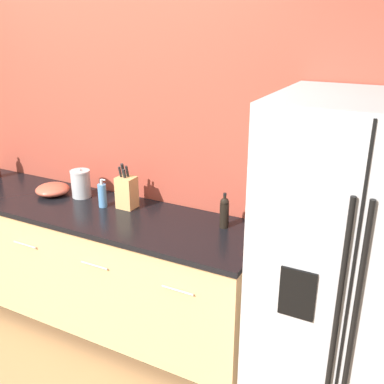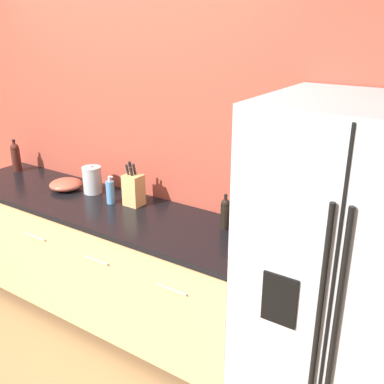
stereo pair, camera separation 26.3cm
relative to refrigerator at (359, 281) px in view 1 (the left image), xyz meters
name	(u,v)px [view 1 (the left image)]	position (x,y,z in m)	size (l,w,h in m)	color
wall_back	(119,143)	(-1.76, 0.43, 0.39)	(10.00, 0.05, 2.60)	#993D2D
counter_unit	(93,265)	(-1.79, 0.08, -0.44)	(2.48, 0.64, 0.93)	black
refrigerator	(359,281)	(0.00, 0.00, 0.00)	(0.95, 0.81, 1.82)	#B2B2B5
knife_block	(127,192)	(-1.54, 0.20, 0.13)	(0.12, 0.11, 0.31)	tan
soap_dispenser	(102,195)	(-1.70, 0.13, 0.11)	(0.06, 0.06, 0.20)	#4C7FB2
oil_bottle	(224,212)	(-0.83, 0.21, 0.12)	(0.06, 0.06, 0.22)	black
steel_canister	(81,184)	(-1.95, 0.21, 0.12)	(0.14, 0.14, 0.21)	#A3A3A5
mixing_bowl	(53,189)	(-2.16, 0.14, 0.06)	(0.24, 0.24, 0.08)	#B24C38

